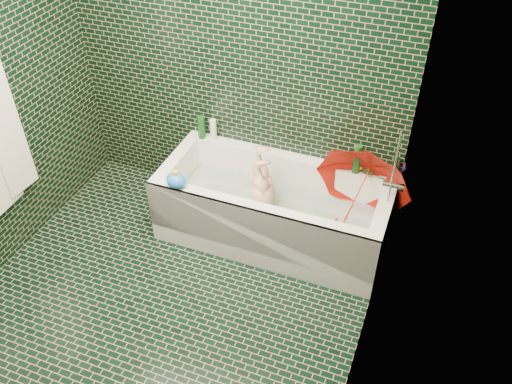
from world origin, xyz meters
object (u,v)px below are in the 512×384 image
at_px(bathtub, 273,216).
at_px(rubber_duck, 360,164).
at_px(bath_toy, 176,181).
at_px(umbrella, 357,195).
at_px(child, 266,205).

xyz_separation_m(bathtub, rubber_duck, (0.55, 0.36, 0.38)).
height_order(bathtub, bath_toy, bath_toy).
bearing_deg(umbrella, bathtub, -160.32).
relative_size(child, umbrella, 1.39).
distance_m(child, rubber_duck, 0.76).
bearing_deg(bath_toy, bathtub, 40.06).
height_order(umbrella, rubber_duck, umbrella).
height_order(umbrella, bath_toy, umbrella).
xyz_separation_m(child, rubber_duck, (0.60, 0.37, 0.28)).
xyz_separation_m(rubber_duck, bath_toy, (-1.16, -0.68, 0.02)).
distance_m(bathtub, child, 0.11).
bearing_deg(child, bath_toy, -78.50).
distance_m(child, bath_toy, 0.71).
height_order(child, umbrella, umbrella).
distance_m(child, umbrella, 0.70).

